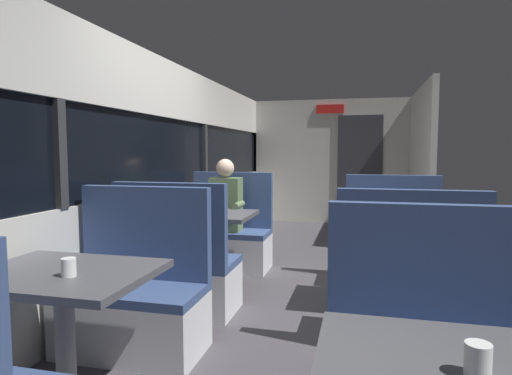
{
  "coord_description": "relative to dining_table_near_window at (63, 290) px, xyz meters",
  "views": [
    {
      "loc": [
        0.57,
        -3.93,
        1.34
      ],
      "look_at": [
        -0.54,
        0.6,
        0.95
      ],
      "focal_mm": 30.13,
      "sensor_mm": 36.0,
      "label": 1
    }
  ],
  "objects": [
    {
      "name": "ground_plane",
      "position": [
        0.89,
        2.09,
        -0.65
      ],
      "size": [
        3.3,
        9.2,
        0.02
      ],
      "primitive_type": "cube",
      "color": "#423F44"
    },
    {
      "name": "carriage_window_panel_left",
      "position": [
        -0.56,
        2.09,
        0.47
      ],
      "size": [
        0.09,
        8.48,
        2.3
      ],
      "color": "beige",
      "rests_on": "ground_plane"
    },
    {
      "name": "carriage_end_bulkhead",
      "position": [
        0.95,
        6.28,
        0.5
      ],
      "size": [
        2.9,
        0.11,
        2.3
      ],
      "color": "beige",
      "rests_on": "ground_plane"
    },
    {
      "name": "carriage_aisle_panel_right",
      "position": [
        2.34,
        5.09,
        0.51
      ],
      "size": [
        0.08,
        2.4,
        2.3
      ],
      "primitive_type": "cube",
      "color": "beige",
      "rests_on": "ground_plane"
    },
    {
      "name": "dining_table_near_window",
      "position": [
        0.0,
        0.0,
        0.0
      ],
      "size": [
        0.9,
        0.7,
        0.74
      ],
      "color": "#9E9EA3",
      "rests_on": "ground_plane"
    },
    {
      "name": "bench_near_window_facing_entry",
      "position": [
        0.0,
        0.7,
        -0.31
      ],
      "size": [
        0.95,
        0.5,
        1.1
      ],
      "color": "silver",
      "rests_on": "ground_plane"
    },
    {
      "name": "dining_table_mid_window",
      "position": [
        0.0,
        2.12,
        0.0
      ],
      "size": [
        0.9,
        0.7,
        0.74
      ],
      "color": "#9E9EA3",
      "rests_on": "ground_plane"
    },
    {
      "name": "bench_mid_window_facing_end",
      "position": [
        0.0,
        1.42,
        -0.31
      ],
      "size": [
        0.95,
        0.5,
        1.1
      ],
      "color": "silver",
      "rests_on": "ground_plane"
    },
    {
      "name": "bench_mid_window_facing_entry",
      "position": [
        0.0,
        2.81,
        -0.31
      ],
      "size": [
        0.95,
        0.5,
        1.1
      ],
      "color": "silver",
      "rests_on": "ground_plane"
    },
    {
      "name": "dining_table_rear_aisle",
      "position": [
        1.79,
        1.92,
        0.0
      ],
      "size": [
        0.9,
        0.7,
        0.74
      ],
      "color": "#9E9EA3",
      "rests_on": "ground_plane"
    },
    {
      "name": "bench_rear_aisle_facing_end",
      "position": [
        1.79,
        1.22,
        -0.31
      ],
      "size": [
        0.95,
        0.5,
        1.1
      ],
      "color": "silver",
      "rests_on": "ground_plane"
    },
    {
      "name": "bench_rear_aisle_facing_entry",
      "position": [
        1.79,
        2.61,
        -0.31
      ],
      "size": [
        0.95,
        0.5,
        1.1
      ],
      "color": "silver",
      "rests_on": "ground_plane"
    },
    {
      "name": "seated_passenger",
      "position": [
        0.0,
        2.74,
        -0.1
      ],
      "size": [
        0.47,
        0.55,
        1.26
      ],
      "color": "#26262D",
      "rests_on": "ground_plane"
    },
    {
      "name": "coffee_cup_primary",
      "position": [
        1.78,
        -0.62,
        0.15
      ],
      "size": [
        0.07,
        0.07,
        0.09
      ],
      "color": "white",
      "rests_on": "dining_table_front_aisle"
    },
    {
      "name": "coffee_cup_secondary",
      "position": [
        0.1,
        -0.08,
        0.15
      ],
      "size": [
        0.07,
        0.07,
        0.09
      ],
      "color": "white",
      "rests_on": "dining_table_near_window"
    }
  ]
}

